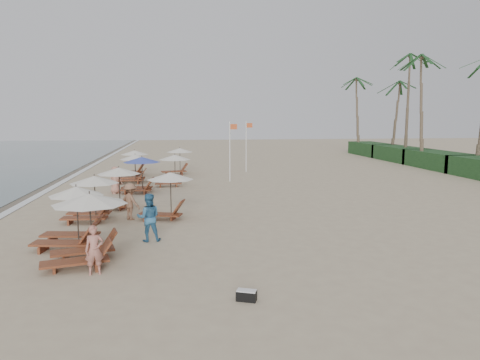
{
  "coord_description": "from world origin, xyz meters",
  "views": [
    {
      "loc": [
        -2.35,
        -17.19,
        4.84
      ],
      "look_at": [
        1.0,
        7.66,
        1.3
      ],
      "focal_mm": 33.3,
      "sensor_mm": 36.0,
      "label": 1
    }
  ],
  "objects": [
    {
      "name": "beachgoer_near",
      "position": [
        -5.04,
        -3.41,
        0.78
      ],
      "size": [
        0.63,
        0.49,
        1.55
      ],
      "primitive_type": "imported",
      "rotation": [
        0.0,
        0.0,
        0.22
      ],
      "color": "#AB6A5C",
      "rests_on": "ground"
    },
    {
      "name": "lounger_station_4",
      "position": [
        -5.04,
        11.93,
        1.19
      ],
      "size": [
        2.69,
        2.39,
        2.32
      ],
      "color": "brown",
      "rests_on": "ground"
    },
    {
      "name": "lounger_station_6",
      "position": [
        -6.4,
        20.82,
        1.03
      ],
      "size": [
        2.69,
        2.32,
        2.1
      ],
      "color": "brown",
      "rests_on": "ground"
    },
    {
      "name": "beachgoer_mid_b",
      "position": [
        -4.74,
        4.07,
        0.88
      ],
      "size": [
        1.27,
        1.25,
        1.76
      ],
      "primitive_type": "imported",
      "rotation": [
        0.0,
        0.0,
        2.38
      ],
      "color": "brown",
      "rests_on": "ground"
    },
    {
      "name": "inland_station_2",
      "position": [
        -2.63,
        21.05,
        1.31
      ],
      "size": [
        2.83,
        2.24,
        2.22
      ],
      "color": "brown",
      "rests_on": "ground"
    },
    {
      "name": "lounger_station_1",
      "position": [
        -6.55,
        -0.12,
        0.96
      ],
      "size": [
        2.67,
        2.34,
        2.28
      ],
      "color": "brown",
      "rests_on": "ground"
    },
    {
      "name": "flag_pole_far",
      "position": [
        3.5,
        21.88,
        2.51
      ],
      "size": [
        0.6,
        0.08,
        4.54
      ],
      "color": "silver",
      "rests_on": "ground"
    },
    {
      "name": "lounger_station_0",
      "position": [
        -5.58,
        -2.34,
        1.17
      ],
      "size": [
        2.84,
        2.46,
        2.37
      ],
      "color": "brown",
      "rests_on": "ground"
    },
    {
      "name": "flag_pole_near",
      "position": [
        1.41,
        16.19,
        2.52
      ],
      "size": [
        0.59,
        0.08,
        4.54
      ],
      "color": "silver",
      "rests_on": "ground"
    },
    {
      "name": "lounger_station_5",
      "position": [
        -5.97,
        16.43,
        0.98
      ],
      "size": [
        2.73,
        2.25,
        2.09
      ],
      "color": "brown",
      "rests_on": "ground"
    },
    {
      "name": "inland_station_1",
      "position": [
        -2.92,
        14.32,
        1.43
      ],
      "size": [
        2.58,
        2.24,
        2.22
      ],
      "color": "brown",
      "rests_on": "ground"
    },
    {
      "name": "beachgoer_mid_a",
      "position": [
        -3.62,
        0.18,
        0.95
      ],
      "size": [
        0.97,
        0.78,
        1.9
      ],
      "primitive_type": "imported",
      "rotation": [
        0.0,
        0.0,
        3.2
      ],
      "color": "teal",
      "rests_on": "ground"
    },
    {
      "name": "lounger_station_2",
      "position": [
        -6.61,
        4.09,
        1.04
      ],
      "size": [
        2.66,
        2.27,
        2.13
      ],
      "color": "brown",
      "rests_on": "ground"
    },
    {
      "name": "inland_station_0",
      "position": [
        -3.07,
        4.03,
        1.33
      ],
      "size": [
        2.8,
        2.24,
        2.22
      ],
      "color": "brown",
      "rests_on": "ground"
    },
    {
      "name": "beachgoer_far_b",
      "position": [
        -6.49,
        11.76,
        0.87
      ],
      "size": [
        1.01,
        0.96,
        1.74
      ],
      "primitive_type": "imported",
      "rotation": [
        0.0,
        0.0,
        0.65
      ],
      "color": "#B0735F",
      "rests_on": "ground"
    },
    {
      "name": "lounger_station_3",
      "position": [
        -5.8,
        7.01,
        1.21
      ],
      "size": [
        2.5,
        2.3,
        2.19
      ],
      "color": "brown",
      "rests_on": "ground"
    },
    {
      "name": "wet_sand_band",
      "position": [
        -12.5,
        10.0,
        0.0
      ],
      "size": [
        3.2,
        140.0,
        0.01
      ],
      "primitive_type": "cube",
      "color": "#6B5E4C",
      "rests_on": "ground"
    },
    {
      "name": "ground",
      "position": [
        0.0,
        0.0,
        0.0
      ],
      "size": [
        160.0,
        160.0,
        0.0
      ],
      "primitive_type": "plane",
      "color": "tan",
      "rests_on": "ground"
    },
    {
      "name": "foam_line",
      "position": [
        -11.2,
        10.0,
        0.01
      ],
      "size": [
        0.5,
        140.0,
        0.02
      ],
      "primitive_type": "cube",
      "color": "white",
      "rests_on": "ground"
    },
    {
      "name": "duffel_bag",
      "position": [
        -0.67,
        -6.04,
        0.15
      ],
      "size": [
        0.59,
        0.44,
        0.3
      ],
      "color": "black",
      "rests_on": "ground"
    }
  ]
}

